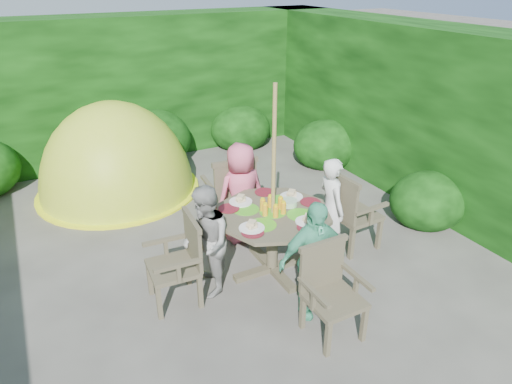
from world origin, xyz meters
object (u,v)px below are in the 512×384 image
child_right (331,208)px  child_left (206,242)px  parasol_pole (273,186)px  garden_chair_back (231,192)px  garden_chair_front (330,290)px  garden_chair_left (180,260)px  child_front (313,260)px  dome_tent (120,191)px  child_back (241,193)px  garden_chair_right (350,211)px  patio_table (273,222)px

child_right → child_left: child_right is taller
parasol_pole → garden_chair_back: size_ratio=2.14×
garden_chair_front → parasol_pole: bearing=89.7°
garden_chair_left → child_left: (0.30, 0.00, 0.13)m
garden_chair_left → child_front: bearing=57.5°
parasol_pole → child_front: bearing=-90.2°
garden_chair_front → child_front: size_ratio=0.71×
parasol_pole → garden_chair_front: parasol_pole is taller
garden_chair_front → dome_tent: size_ratio=0.31×
child_right → dome_tent: size_ratio=0.44×
garden_chair_front → dome_tent: 4.27m
garden_chair_left → garden_chair_back: garden_chair_back is taller
garden_chair_front → child_back: 1.91m
parasol_pole → garden_chair_left: parasol_pole is taller
child_front → dome_tent: (-1.09, 3.80, -0.63)m
garden_chair_right → child_front: child_front is taller
garden_chair_left → child_right: bearing=93.6°
garden_chair_right → parasol_pole: bearing=86.6°
child_left → garden_chair_left: bearing=-76.2°
garden_chair_right → garden_chair_front: 1.55m
child_right → dome_tent: 3.60m
patio_table → garden_chair_back: bearing=90.5°
garden_chair_right → garden_chair_back: bearing=42.0°
patio_table → garden_chair_front: patio_table is taller
child_right → child_back: 1.13m
garden_chair_front → garden_chair_right: bearing=44.7°
patio_table → dome_tent: bearing=110.2°
patio_table → child_right: child_right is taller
garden_chair_left → garden_chair_front: size_ratio=1.03×
garden_chair_left → dome_tent: (0.00, 3.00, -0.49)m
child_left → dome_tent: size_ratio=0.43×
garden_chair_left → garden_chair_back: size_ratio=0.90×
patio_table → garden_chair_front: size_ratio=1.50×
parasol_pole → child_front: (-0.00, -0.80, -0.47)m
child_front → dome_tent: size_ratio=0.44×
garden_chair_left → child_front: 1.36m
child_right → child_left: 1.60m
patio_table → child_back: size_ratio=1.02×
garden_chair_right → dome_tent: (-2.19, 3.00, -0.52)m
child_left → child_back: (0.80, 0.80, 0.04)m
patio_table → child_left: child_left is taller
garden_chair_left → child_back: 1.37m
patio_table → garden_chair_front: bearing=-90.4°
garden_chair_back → child_front: 1.89m
garden_chair_left → garden_chair_back: 1.55m
garden_chair_front → child_right: size_ratio=0.71×
garden_chair_front → child_front: child_front is taller
patio_table → garden_chair_left: bearing=-179.8°
parasol_pole → garden_chair_back: 1.22m
child_front → child_back: bearing=93.4°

